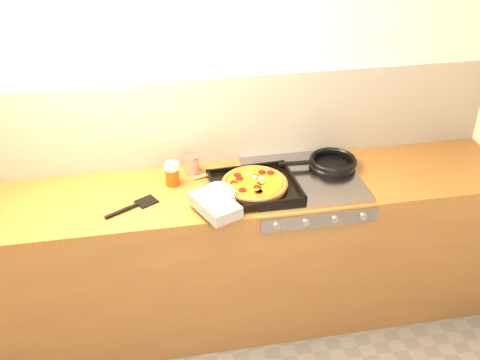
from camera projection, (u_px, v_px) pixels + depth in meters
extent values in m
plane|color=silver|center=(211.00, 104.00, 3.01)|extent=(3.20, 0.00, 3.20)
cube|color=white|center=(212.00, 121.00, 3.05)|extent=(3.20, 0.02, 0.50)
cube|color=brown|center=(222.00, 258.00, 3.19)|extent=(3.20, 0.60, 0.86)
cube|color=brown|center=(221.00, 191.00, 2.95)|extent=(3.20, 0.60, 0.04)
cube|color=#9E9DA2|center=(319.00, 219.00, 2.79)|extent=(0.60, 0.03, 0.08)
cylinder|color=#A5A5AA|center=(276.00, 226.00, 2.74)|extent=(0.04, 0.02, 0.04)
cylinder|color=#A5A5AA|center=(306.00, 223.00, 2.76)|extent=(0.04, 0.02, 0.04)
cylinder|color=#A5A5AA|center=(335.00, 219.00, 2.79)|extent=(0.04, 0.02, 0.04)
cylinder|color=#A5A5AA|center=(363.00, 216.00, 2.81)|extent=(0.04, 0.02, 0.04)
cube|color=#9E9DA2|center=(303.00, 179.00, 3.01)|extent=(0.60, 0.56, 0.02)
cube|color=black|center=(255.00, 188.00, 2.90)|extent=(0.46, 0.41, 0.01)
cube|color=black|center=(246.00, 167.00, 3.05)|extent=(0.44, 0.04, 0.02)
cube|color=black|center=(264.00, 204.00, 2.74)|extent=(0.44, 0.04, 0.02)
cube|color=black|center=(294.00, 180.00, 2.94)|extent=(0.04, 0.38, 0.02)
cube|color=black|center=(214.00, 190.00, 2.85)|extent=(0.04, 0.38, 0.02)
cylinder|color=#A5622F|center=(255.00, 185.00, 2.89)|extent=(0.35, 0.35, 0.02)
torus|color=#A5622F|center=(255.00, 183.00, 2.89)|extent=(0.36, 0.36, 0.03)
cylinder|color=orange|center=(255.00, 183.00, 2.89)|extent=(0.31, 0.31, 0.01)
cylinder|color=maroon|center=(261.00, 183.00, 2.88)|extent=(0.04, 0.04, 0.01)
cylinder|color=maroon|center=(237.00, 175.00, 2.94)|extent=(0.04, 0.04, 0.01)
cylinder|color=maroon|center=(258.00, 192.00, 2.80)|extent=(0.04, 0.04, 0.01)
cylinder|color=maroon|center=(234.00, 183.00, 2.87)|extent=(0.04, 0.04, 0.01)
cylinder|color=maroon|center=(262.00, 172.00, 2.96)|extent=(0.04, 0.04, 0.01)
cylinder|color=maroon|center=(255.00, 177.00, 2.93)|extent=(0.04, 0.04, 0.01)
cylinder|color=maroon|center=(242.00, 190.00, 2.81)|extent=(0.04, 0.04, 0.01)
cylinder|color=maroon|center=(271.00, 173.00, 2.96)|extent=(0.04, 0.04, 0.01)
cylinder|color=maroon|center=(259.00, 191.00, 2.80)|extent=(0.04, 0.04, 0.01)
cylinder|color=maroon|center=(257.00, 187.00, 2.84)|extent=(0.04, 0.04, 0.01)
cylinder|color=maroon|center=(240.00, 179.00, 2.91)|extent=(0.04, 0.04, 0.01)
ellipsoid|color=yellow|center=(239.00, 185.00, 2.85)|extent=(0.04, 0.02, 0.01)
ellipsoid|color=yellow|center=(234.00, 185.00, 2.85)|extent=(0.04, 0.02, 0.01)
ellipsoid|color=yellow|center=(250.00, 176.00, 2.92)|extent=(0.04, 0.02, 0.01)
ellipsoid|color=yellow|center=(247.00, 172.00, 2.96)|extent=(0.04, 0.02, 0.01)
ellipsoid|color=yellow|center=(256.00, 190.00, 2.81)|extent=(0.04, 0.02, 0.01)
ellipsoid|color=yellow|center=(263.00, 182.00, 2.87)|extent=(0.04, 0.02, 0.01)
ellipsoid|color=yellow|center=(259.00, 181.00, 2.89)|extent=(0.04, 0.02, 0.01)
ellipsoid|color=yellow|center=(241.00, 186.00, 2.84)|extent=(0.04, 0.02, 0.01)
ellipsoid|color=yellow|center=(252.00, 174.00, 2.95)|extent=(0.04, 0.02, 0.01)
ellipsoid|color=silver|center=(248.00, 173.00, 2.95)|extent=(0.03, 0.03, 0.01)
ellipsoid|color=silver|center=(255.00, 177.00, 2.92)|extent=(0.03, 0.03, 0.01)
ellipsoid|color=silver|center=(261.00, 178.00, 2.91)|extent=(0.03, 0.03, 0.01)
cube|color=black|center=(215.00, 205.00, 2.70)|extent=(0.25, 0.30, 0.06)
ellipsoid|color=black|center=(219.00, 191.00, 2.81)|extent=(0.16, 0.16, 0.06)
cylinder|color=black|center=(230.00, 199.00, 2.75)|extent=(0.09, 0.12, 0.06)
cylinder|color=black|center=(332.00, 165.00, 3.11)|extent=(0.25, 0.25, 0.01)
torus|color=black|center=(333.00, 161.00, 3.09)|extent=(0.28, 0.28, 0.03)
cube|color=black|center=(296.00, 163.00, 3.07)|extent=(0.19, 0.03, 0.02)
cylinder|color=#9A160C|center=(192.00, 165.00, 3.04)|extent=(0.09, 0.09, 0.10)
cylinder|color=#B2B2B7|center=(192.00, 157.00, 3.02)|extent=(0.09, 0.09, 0.01)
cylinder|color=#B2B2B7|center=(193.00, 173.00, 3.07)|extent=(0.09, 0.09, 0.01)
cylinder|color=#C83E0B|center=(172.00, 177.00, 2.95)|extent=(0.09, 0.09, 0.10)
cylinder|color=silver|center=(171.00, 166.00, 2.92)|extent=(0.09, 0.09, 0.03)
cylinder|color=tan|center=(215.00, 173.00, 3.05)|extent=(0.25, 0.09, 0.02)
ellipsoid|color=tan|center=(238.00, 167.00, 3.11)|extent=(0.06, 0.05, 0.02)
cube|color=black|center=(147.00, 202.00, 2.83)|extent=(0.13, 0.12, 0.01)
cylinder|color=black|center=(122.00, 211.00, 2.75)|extent=(0.17, 0.11, 0.02)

